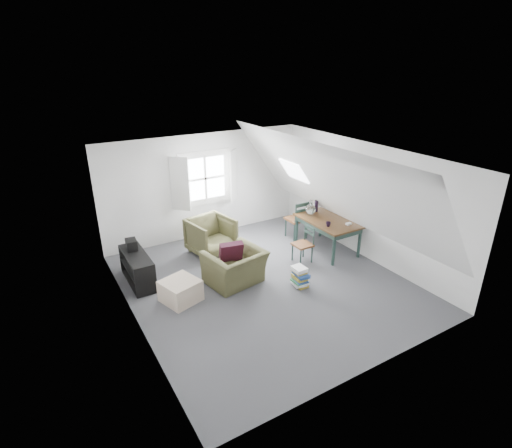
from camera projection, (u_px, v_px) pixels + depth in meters
floor at (265, 283)px, 7.83m from camera, size 5.50×5.50×0.00m
ceiling at (267, 158)px, 6.87m from camera, size 5.50×5.50×0.00m
wall_back at (205, 186)px, 9.53m from camera, size 5.00×0.00×5.00m
wall_front at (378, 295)px, 5.17m from camera, size 5.00×0.00×5.00m
wall_left at (129, 256)px, 6.17m from camera, size 0.00×5.50×5.50m
wall_right at (365, 201)px, 8.53m from camera, size 0.00×5.50×5.50m
slope_left at (185, 213)px, 6.42m from camera, size 3.19×5.50×4.48m
slope_right at (333, 184)px, 7.88m from camera, size 3.19×5.50×4.48m
dormer_window at (206, 179)px, 9.39m from camera, size 1.71×0.35×1.30m
skylight at (294, 171)px, 8.92m from camera, size 0.35×0.75×0.47m
armchair_near at (235, 282)px, 7.86m from camera, size 1.19×1.08×0.68m
armchair_far at (212, 252)px, 9.06m from camera, size 1.03×1.05×0.83m
throw_pillow at (231, 252)px, 7.75m from camera, size 0.49×0.35×0.47m
ottoman at (180, 291)px, 7.20m from camera, size 0.75×0.75×0.40m
dining_table at (328, 224)px, 8.96m from camera, size 0.88×1.47×0.74m
demijohn at (310, 209)px, 9.15m from camera, size 0.24×0.24×0.34m
vase_twigs at (316, 205)px, 9.34m from camera, size 0.09×0.10×0.68m
cup at (328, 226)px, 8.56m from camera, size 0.11×0.11×0.10m
paper_box at (349, 224)px, 8.65m from camera, size 0.12×0.08×0.04m
dining_chair_far at (297, 219)px, 9.60m from camera, size 0.45×0.45×0.95m
dining_chair_near at (304, 244)px, 8.52m from camera, size 0.37×0.37×0.79m
media_shelf at (138, 270)px, 7.74m from camera, size 0.39×1.18×0.61m
electronics_box at (131, 245)px, 7.81m from camera, size 0.23×0.30×0.22m
magazine_stack at (300, 277)px, 7.66m from camera, size 0.30×0.36×0.40m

